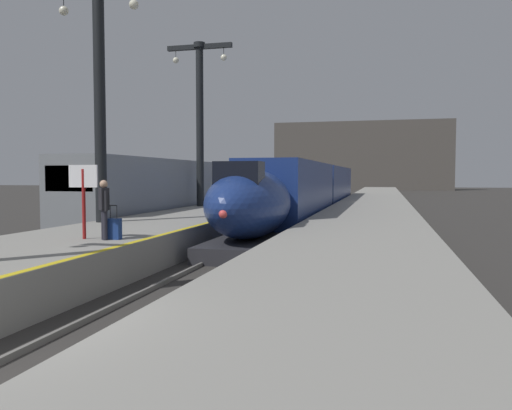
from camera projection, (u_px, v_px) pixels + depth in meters
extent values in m
cube|color=gray|center=(235.00, 214.00, 31.46)|extent=(4.80, 110.00, 1.05)
cube|color=gray|center=(370.00, 217.00, 29.49)|extent=(4.80, 110.00, 1.05)
cube|color=yellow|center=(271.00, 206.00, 30.88)|extent=(0.20, 107.80, 0.01)
cube|color=slate|center=(296.00, 219.00, 33.35)|extent=(0.08, 110.00, 0.12)
cube|color=slate|center=(319.00, 219.00, 32.98)|extent=(0.08, 110.00, 0.12)
cube|color=slate|center=(180.00, 217.00, 35.32)|extent=(0.08, 110.00, 0.12)
cube|color=slate|center=(200.00, 217.00, 34.96)|extent=(0.08, 110.00, 0.12)
ellipsoid|color=navy|center=(250.00, 204.00, 19.07)|extent=(2.78, 6.73, 2.56)
cube|color=#28282D|center=(248.00, 246.00, 18.83)|extent=(2.46, 5.72, 0.55)
cube|color=black|center=(239.00, 175.00, 17.54)|extent=(1.59, 1.00, 0.90)
sphere|color=#F24C4C|center=(223.00, 214.00, 15.90)|extent=(0.28, 0.28, 0.28)
cube|color=navy|center=(293.00, 190.00, 27.79)|extent=(2.90, 14.00, 3.05)
cube|color=black|center=(267.00, 180.00, 28.11)|extent=(0.04, 11.90, 0.80)
cube|color=black|center=(319.00, 180.00, 27.41)|extent=(0.04, 11.90, 0.80)
cube|color=silver|center=(293.00, 214.00, 27.86)|extent=(2.92, 13.30, 0.24)
cube|color=black|center=(276.00, 232.00, 23.56)|extent=(2.03, 2.20, 0.56)
cube|color=black|center=(305.00, 217.00, 32.23)|extent=(2.03, 2.20, 0.56)
cube|color=navy|center=(327.00, 185.00, 43.86)|extent=(2.90, 18.00, 3.05)
cube|color=black|center=(310.00, 179.00, 44.18)|extent=(0.04, 15.84, 0.80)
cube|color=black|center=(344.00, 179.00, 43.48)|extent=(0.04, 15.84, 0.80)
cube|color=black|center=(317.00, 211.00, 38.04)|extent=(2.03, 2.20, 0.56)
cube|color=black|center=(334.00, 202.00, 49.89)|extent=(2.03, 2.20, 0.56)
cube|color=gray|center=(160.00, 188.00, 30.37)|extent=(2.85, 18.00, 3.30)
cube|color=black|center=(69.00, 178.00, 21.66)|extent=(2.28, 0.08, 1.10)
cube|color=black|center=(138.00, 179.00, 30.68)|extent=(0.04, 15.30, 0.90)
cube|color=black|center=(182.00, 179.00, 30.00)|extent=(0.04, 15.30, 0.90)
cube|color=black|center=(109.00, 229.00, 24.90)|extent=(2.00, 2.00, 0.52)
cube|color=black|center=(195.00, 213.00, 36.06)|extent=(2.00, 2.00, 0.52)
cube|color=gray|center=(244.00, 183.00, 48.38)|extent=(2.85, 18.00, 3.30)
cylinder|color=black|center=(100.00, 104.00, 19.85)|extent=(0.44, 0.44, 9.19)
cylinder|color=black|center=(64.00, 2.00, 19.99)|extent=(0.03, 0.03, 0.60)
sphere|color=#EFEACC|center=(64.00, 11.00, 20.01)|extent=(0.36, 0.36, 0.36)
sphere|color=#EFEACC|center=(134.00, 5.00, 19.27)|extent=(0.36, 0.36, 0.36)
cylinder|color=black|center=(200.00, 125.00, 30.54)|extent=(0.44, 0.44, 9.66)
cylinder|color=black|center=(199.00, 45.00, 30.28)|extent=(0.68, 0.68, 0.30)
cube|color=black|center=(199.00, 47.00, 30.28)|extent=(4.00, 0.24, 0.28)
cylinder|color=black|center=(176.00, 54.00, 30.67)|extent=(0.03, 0.03, 0.60)
sphere|color=#EFEACC|center=(176.00, 60.00, 30.69)|extent=(0.36, 0.36, 0.36)
cylinder|color=black|center=(224.00, 51.00, 29.94)|extent=(0.03, 0.03, 0.60)
sphere|color=#EFEACC|center=(224.00, 57.00, 29.96)|extent=(0.36, 0.36, 0.36)
cylinder|color=#23232D|center=(105.00, 225.00, 14.41)|extent=(0.13, 0.13, 0.85)
cylinder|color=#23232D|center=(104.00, 225.00, 14.56)|extent=(0.13, 0.13, 0.85)
cube|color=black|center=(104.00, 199.00, 14.45)|extent=(0.42, 0.43, 0.62)
cylinder|color=black|center=(106.00, 201.00, 14.24)|extent=(0.09, 0.09, 0.58)
cylinder|color=black|center=(102.00, 200.00, 14.66)|extent=(0.09, 0.09, 0.58)
sphere|color=tan|center=(104.00, 184.00, 14.42)|extent=(0.22, 0.22, 0.22)
cube|color=navy|center=(114.00, 229.00, 14.59)|extent=(0.40, 0.22, 0.60)
cylinder|color=#262628|center=(110.00, 212.00, 14.59)|extent=(0.02, 0.02, 0.36)
cylinder|color=#262628|center=(117.00, 212.00, 14.54)|extent=(0.02, 0.02, 0.36)
cube|color=#262628|center=(114.00, 205.00, 14.55)|extent=(0.22, 0.03, 0.02)
cylinder|color=maroon|center=(84.00, 204.00, 14.67)|extent=(0.10, 0.10, 2.00)
cube|color=white|center=(83.00, 176.00, 14.62)|extent=(0.90, 0.06, 0.64)
cube|color=#4C4742|center=(361.00, 156.00, 104.90)|extent=(36.00, 2.00, 14.00)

